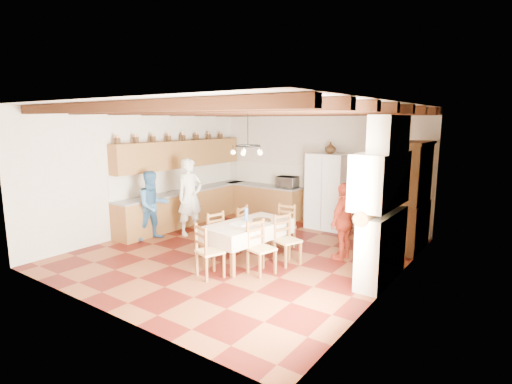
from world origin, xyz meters
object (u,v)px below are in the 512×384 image
dining_table (248,227)px  chair_left_near (211,234)px  chair_right_near (261,248)px  chair_end_near (210,250)px  microwave (287,182)px  chair_end_far (284,227)px  hutch (412,197)px  person_woman_blue (153,205)px  person_woman_red (344,221)px  chair_left_far (236,228)px  person_man (190,197)px  refrigerator (328,191)px  chair_right_far (288,240)px

dining_table → chair_left_near: chair_left_near is taller
chair_right_near → chair_end_near: bearing=149.5°
microwave → chair_end_far: bearing=-61.0°
chair_right_near → hutch: bearing=-16.2°
person_woman_blue → person_woman_red: size_ratio=1.04×
chair_left_far → person_man: person_man is taller
refrigerator → chair_end_near: size_ratio=1.99×
chair_end_far → microwave: size_ratio=1.74×
dining_table → person_woman_red: (1.46, 1.18, 0.08)m
chair_left_near → microwave: bearing=-161.1°
chair_left_near → person_man: (-1.50, 0.95, 0.44)m
person_woman_blue → refrigerator: bearing=-26.2°
chair_left_near → refrigerator: bearing=178.0°
hutch → chair_end_far: hutch is taller
chair_right_far → person_woman_blue: size_ratio=0.60×
chair_end_far → person_woman_blue: person_woman_blue is taller
refrigerator → chair_right_near: size_ratio=1.99×
chair_end_far → refrigerator: bearing=82.4°
chair_right_near → chair_end_far: same height
hutch → person_woman_blue: (-5.02, -2.66, -0.35)m
chair_right_far → person_woman_red: (0.75, 0.88, 0.29)m
dining_table → chair_right_far: (0.71, 0.30, -0.20)m
chair_left_near → person_woman_red: size_ratio=0.63×
chair_end_far → microwave: bearing=112.0°
person_woman_blue → microwave: size_ratio=2.89×
dining_table → person_woman_blue: 2.65m
chair_left_near → chair_left_far: (0.10, 0.67, 0.00)m
chair_right_far → chair_end_far: size_ratio=1.00×
chair_end_near → chair_end_far: (0.24, 2.06, 0.00)m
chair_right_near → chair_end_far: bearing=31.1°
hutch → microwave: bearing=168.4°
chair_end_far → person_woman_red: (1.29, 0.16, 0.29)m
chair_left_far → chair_end_near: bearing=15.3°
refrigerator → person_man: 3.47m
chair_left_far → person_woman_red: person_woman_red is taller
person_man → person_woman_blue: person_man is taller
refrigerator → dining_table: (-0.17, -3.18, -0.27)m
dining_table → chair_end_near: 1.06m
chair_right_near → chair_left_far: bearing=71.4°
hutch → chair_end_near: bearing=-123.8°
person_woman_blue → microwave: (1.53, 3.39, 0.26)m
refrigerator → dining_table: refrigerator is taller
chair_right_far → hutch: bearing=-16.7°
chair_left_near → person_woman_blue: 1.94m
hutch → dining_table: (-2.37, -2.56, -0.46)m
dining_table → microwave: 3.50m
chair_right_far → person_man: bearing=102.0°
chair_end_far → chair_left_near: bearing=-133.1°
person_man → microwave: (1.13, 2.60, 0.13)m
hutch → person_woman_red: (-0.91, -1.38, -0.38)m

